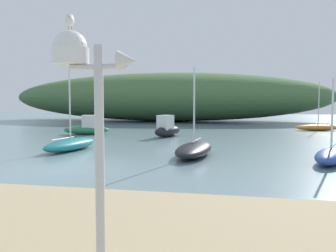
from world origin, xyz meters
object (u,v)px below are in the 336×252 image
at_px(mast_structure, 82,77).
at_px(sailboat_outer_mooring, 331,156).
at_px(motorboat_west_reach, 88,128).
at_px(sailboat_far_right, 71,144).
at_px(motorboat_mid_channel, 167,129).
at_px(sailboat_east_reach, 318,127).
at_px(seagull_on_radar, 70,20).
at_px(sailboat_by_sandbar, 194,149).

distance_m(mast_structure, sailboat_outer_mooring, 12.71).
height_order(motorboat_west_reach, sailboat_outer_mooring, sailboat_outer_mooring).
distance_m(sailboat_far_right, motorboat_mid_channel, 8.65).
bearing_deg(sailboat_east_reach, seagull_on_radar, -106.47).
height_order(motorboat_west_reach, sailboat_by_sandbar, sailboat_by_sandbar).
relative_size(motorboat_mid_channel, sailboat_by_sandbar, 0.73).
relative_size(mast_structure, seagull_on_radar, 9.78).
relative_size(sailboat_east_reach, sailboat_outer_mooring, 1.18).
distance_m(motorboat_west_reach, motorboat_mid_channel, 6.22).
height_order(sailboat_east_reach, motorboat_mid_channel, sailboat_east_reach).
bearing_deg(sailboat_by_sandbar, seagull_on_radar, -89.95).
distance_m(mast_structure, sailboat_far_right, 14.45).
height_order(motorboat_west_reach, motorboat_mid_channel, motorboat_mid_channel).
xyz_separation_m(seagull_on_radar, sailboat_east_reach, (8.42, 28.48, -3.26)).
bearing_deg(seagull_on_radar, sailboat_outer_mooring, 63.15).
relative_size(mast_structure, sailboat_outer_mooring, 0.91).
bearing_deg(sailboat_outer_mooring, motorboat_west_reach, 146.54).
relative_size(seagull_on_radar, sailboat_far_right, 0.08).
xyz_separation_m(sailboat_far_right, sailboat_outer_mooring, (12.08, -1.42, 0.00)).
distance_m(seagull_on_radar, sailboat_far_right, 14.51).
bearing_deg(motorboat_west_reach, seagull_on_radar, -66.18).
relative_size(mast_structure, sailboat_east_reach, 0.77).
bearing_deg(sailboat_far_right, sailboat_by_sandbar, -5.59).
relative_size(seagull_on_radar, motorboat_west_reach, 0.09).
distance_m(mast_structure, sailboat_east_reach, 29.78).
bearing_deg(motorboat_mid_channel, seagull_on_radar, -81.45).
height_order(mast_structure, seagull_on_radar, seagull_on_radar).
distance_m(sailboat_east_reach, motorboat_mid_channel, 13.97).
relative_size(motorboat_west_reach, sailboat_east_reach, 0.86).
bearing_deg(sailboat_by_sandbar, motorboat_west_reach, 135.62).
xyz_separation_m(sailboat_far_right, motorboat_west_reach, (-2.87, 8.46, 0.21)).
bearing_deg(seagull_on_radar, sailboat_by_sandbar, 90.05).
bearing_deg(mast_structure, motorboat_west_reach, 114.18).
xyz_separation_m(sailboat_outer_mooring, sailboat_by_sandbar, (-5.67, 0.80, -0.00)).
bearing_deg(sailboat_by_sandbar, motorboat_mid_channel, 109.71).
relative_size(mast_structure, motorboat_mid_channel, 1.01).
height_order(sailboat_far_right, motorboat_mid_channel, sailboat_far_right).
distance_m(motorboat_mid_channel, sailboat_by_sandbar, 9.14).
relative_size(mast_structure, sailboat_by_sandbar, 0.73).
bearing_deg(sailboat_far_right, motorboat_west_reach, 108.76).
distance_m(motorboat_mid_channel, sailboat_outer_mooring, 12.84).
relative_size(sailboat_east_reach, sailboat_by_sandbar, 0.95).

